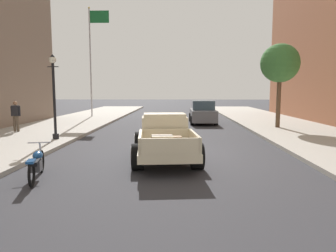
% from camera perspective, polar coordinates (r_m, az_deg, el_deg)
% --- Properties ---
extents(ground_plane, '(140.00, 140.00, 0.00)m').
position_cam_1_polar(ground_plane, '(11.80, 0.21, -5.13)').
color(ground_plane, '#333338').
extents(hotrod_truck_cream, '(2.50, 5.05, 1.58)m').
position_cam_1_polar(hotrod_truck_cream, '(10.96, -0.64, -2.02)').
color(hotrod_truck_cream, beige).
rests_on(hotrod_truck_cream, ground).
extents(motorcycle_parked, '(0.77, 2.07, 0.93)m').
position_cam_1_polar(motorcycle_parked, '(9.14, -22.82, -6.27)').
color(motorcycle_parked, black).
rests_on(motorcycle_parked, ground).
extents(car_background_grey, '(1.87, 4.30, 1.65)m').
position_cam_1_polar(car_background_grey, '(22.77, 6.34, 2.42)').
color(car_background_grey, slate).
rests_on(car_background_grey, ground).
extents(pedestrian_sidewalk_left, '(0.53, 0.22, 1.65)m').
position_cam_1_polar(pedestrian_sidewalk_left, '(18.86, -26.00, 1.92)').
color(pedestrian_sidewalk_left, brown).
rests_on(pedestrian_sidewalk_left, sidewalk_left).
extents(street_lamp_near, '(0.50, 0.32, 3.85)m').
position_cam_1_polar(street_lamp_near, '(15.20, -20.09, 6.14)').
color(street_lamp_near, black).
rests_on(street_lamp_near, sidewalk_left).
extents(flagpole, '(1.74, 0.16, 9.16)m').
position_cam_1_polar(flagpole, '(27.96, -13.55, 13.31)').
color(flagpole, '#B2B2B7').
rests_on(flagpole, sidewalk_left).
extents(street_tree_second, '(2.30, 2.30, 4.99)m').
position_cam_1_polar(street_tree_second, '(20.11, 19.74, 10.63)').
color(street_tree_second, brown).
rests_on(street_tree_second, sidewalk_right).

